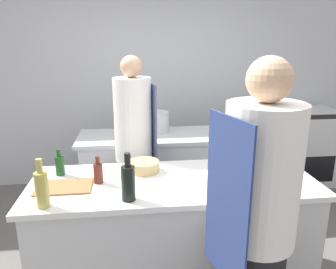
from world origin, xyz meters
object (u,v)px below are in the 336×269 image
Objects in this scene: bottle_wine at (42,188)px; bowl_mixing_large at (235,174)px; bowl_prep_small at (144,166)px; oven_range at (300,146)px; bottle_cooking_oil at (98,172)px; stockpot at (157,122)px; chef_at_stove at (134,151)px; bottle_olive_oil at (128,182)px; chef_at_prep_near at (256,228)px; bottle_vinegar at (60,165)px.

bottle_wine is 1.16× the size of bowl_mixing_large.
bowl_prep_small reaches higher than bowl_mixing_large.
bottle_cooking_oil reaches higher than oven_range.
bottle_cooking_oil is 0.73× the size of stockpot.
chef_at_stove reaches higher than bottle_cooking_oil.
bowl_prep_small is at bearing -144.24° from oven_range.
bowl_prep_small is (-0.67, 0.23, 0.01)m from bowl_mixing_large.
bottle_olive_oil reaches higher than bowl_mixing_large.
chef_at_prep_near is 0.70m from bowl_mixing_large.
bottle_olive_oil is at bearing 3.34° from bottle_wine.
chef_at_prep_near is 5.72× the size of bottle_olive_oil.
chef_at_stove reaches higher than bottle_olive_oil.
oven_range is 5.05× the size of bottle_cooking_oil.
chef_at_stove is 1.16m from bottle_wine.
chef_at_stove is at bearing 68.22° from bottle_cooking_oil.
chef_at_prep_near is 1.03× the size of chef_at_stove.
bowl_prep_small is at bearing -0.30° from bottle_vinegar.
chef_at_prep_near is 1.51m from bottle_vinegar.
bottle_cooking_oil is 0.74× the size of bowl_mixing_large.
bottle_cooking_oil is at bearing -31.30° from bottle_vinegar.
bottle_olive_oil is at bearing -104.58° from bowl_prep_small.
bottle_wine is at bearing -117.07° from stockpot.
bottle_vinegar is 1.42m from stockpot.
chef_at_prep_near reaches higher than bottle_olive_oil.
stockpot is at bearing -168.01° from oven_range.
chef_at_stove is 8.76× the size of bottle_cooking_oil.
bottle_vinegar is 0.35m from bottle_cooking_oil.
bottle_wine is at bearing -143.74° from oven_range.
bowl_mixing_large is at bearing 34.40° from chef_at_stove.
bottle_olive_oil is (-0.06, -0.97, 0.13)m from chef_at_stove.
stockpot is (0.84, 1.15, 0.03)m from bottle_vinegar.
stockpot reaches higher than bowl_mixing_large.
chef_at_prep_near is 1.28m from bottle_wine.
chef_at_stove is 1.03m from bowl_mixing_large.
oven_range is at bearing 36.26° from bottle_wine.
oven_range is at bearing 49.81° from bowl_mixing_large.
bottle_cooking_oil is 0.83× the size of bowl_prep_small.
bottle_vinegar is at bearing -126.16° from stockpot.
chef_at_prep_near is 5.77× the size of bottle_wine.
chef_at_stove is 5.55× the size of bottle_olive_oil.
chef_at_stove is at bearing 135.32° from bowl_mixing_large.
oven_range is 3.13m from bottle_olive_oil.
oven_range reaches higher than bowl_mixing_large.
bottle_olive_oil reaches higher than bottle_vinegar.
bottle_olive_oil is at bearing -53.74° from bottle_cooking_oil.
chef_at_stove is at bearing 8.15° from chef_at_prep_near.
bottle_vinegar reaches higher than bottle_cooking_oil.
bottle_olive_oil reaches higher than stockpot.
oven_range is 3.27m from bottle_vinegar.
bowl_prep_small is at bearing 28.16° from bottle_cooking_oil.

